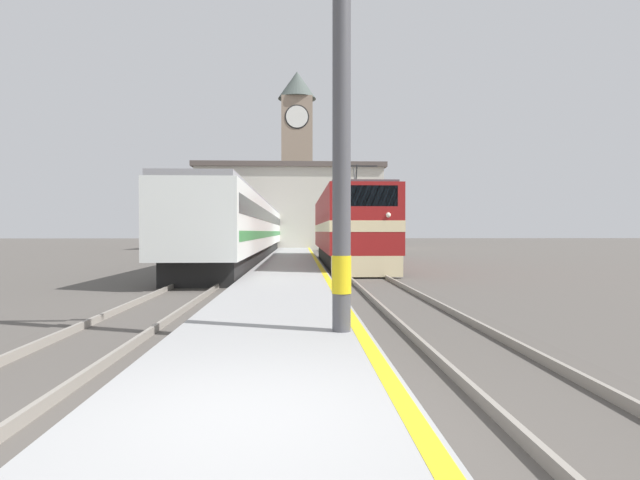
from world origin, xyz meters
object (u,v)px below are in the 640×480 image
(locomotive_train, at_px, (347,228))
(catenary_mast, at_px, (345,56))
(passenger_train, at_px, (257,229))
(clock_tower, at_px, (297,153))

(locomotive_train, bearing_deg, catenary_mast, -95.63)
(passenger_train, distance_m, catenary_mast, 32.49)
(catenary_mast, height_order, clock_tower, clock_tower)
(locomotive_train, height_order, passenger_train, locomotive_train)
(locomotive_train, bearing_deg, clock_tower, 94.13)
(catenary_mast, bearing_deg, passenger_train, 97.14)
(passenger_train, height_order, clock_tower, clock_tower)
(passenger_train, xyz_separation_m, catenary_mast, (4.02, -32.14, 2.59))
(clock_tower, bearing_deg, locomotive_train, -85.87)
(locomotive_train, relative_size, clock_tower, 0.72)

